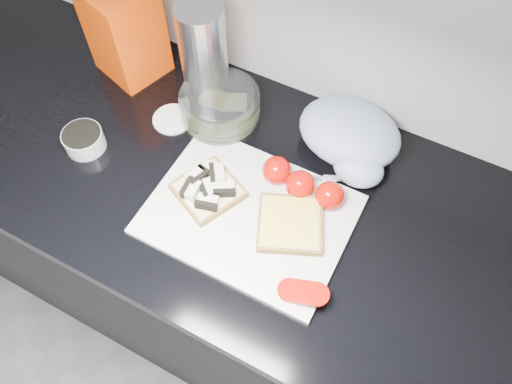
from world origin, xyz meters
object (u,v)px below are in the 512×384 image
cutting_board (249,215)px  bread_bag (125,31)px  glass_bowl (220,107)px  steel_canister (204,56)px

cutting_board → bread_bag: size_ratio=1.76×
cutting_board → glass_bowl: size_ratio=2.23×
steel_canister → bread_bag: bearing=-178.8°
glass_bowl → bread_bag: bearing=170.8°
steel_canister → glass_bowl: bearing=-37.4°
cutting_board → bread_bag: 0.52m
cutting_board → glass_bowl: 0.27m
bread_bag → steel_canister: bearing=18.8°
glass_bowl → steel_canister: bearing=142.6°
bread_bag → steel_canister: steel_canister is taller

